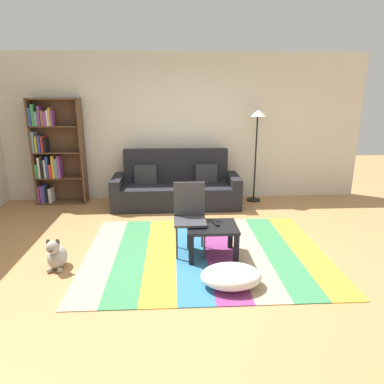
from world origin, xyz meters
name	(u,v)px	position (x,y,z in m)	size (l,w,h in m)	color
ground_plane	(190,253)	(0.00, 0.00, 0.00)	(14.00, 14.00, 0.00)	#B27F4C
back_wall	(183,128)	(0.00, 2.55, 1.35)	(6.80, 0.10, 2.70)	silver
rug	(205,253)	(0.20, -0.01, 0.00)	(3.04, 2.37, 0.01)	tan
couch	(176,187)	(-0.15, 2.02, 0.34)	(2.26, 0.80, 1.00)	black
bookshelf	(53,153)	(-2.38, 2.31, 0.94)	(0.90, 0.28, 1.91)	brown
coffee_table	(212,232)	(0.27, -0.09, 0.33)	(0.62, 0.52, 0.40)	black
pouf	(231,276)	(0.39, -0.83, 0.12)	(0.65, 0.47, 0.23)	white
dog	(56,255)	(-1.58, -0.31, 0.16)	(0.22, 0.35, 0.40)	#9E998E
standing_lamp	(257,124)	(1.33, 2.22, 1.44)	(0.32, 0.32, 1.73)	black
tv_remote	(216,224)	(0.32, -0.06, 0.42)	(0.04, 0.15, 0.02)	black
folding_chair	(190,212)	(0.00, 0.09, 0.53)	(0.40, 0.40, 0.90)	#38383D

